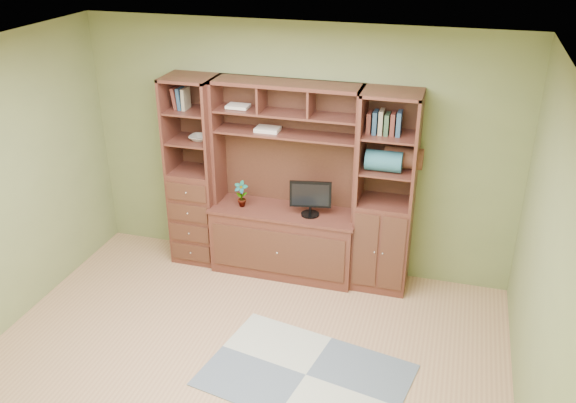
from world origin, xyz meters
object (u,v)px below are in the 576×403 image
(left_tower, at_px, (195,172))
(right_tower, at_px, (386,194))
(monitor, at_px, (310,192))
(center_hutch, at_px, (284,184))

(left_tower, distance_m, right_tower, 2.02)
(left_tower, relative_size, right_tower, 1.00)
(right_tower, bearing_deg, left_tower, 180.00)
(left_tower, height_order, monitor, left_tower)
(left_tower, relative_size, monitor, 4.00)
(center_hutch, distance_m, monitor, 0.29)
(right_tower, distance_m, monitor, 0.74)
(center_hutch, bearing_deg, monitor, -6.95)
(center_hutch, distance_m, left_tower, 1.00)
(center_hutch, relative_size, left_tower, 1.00)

